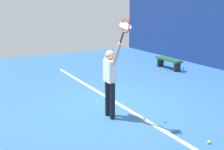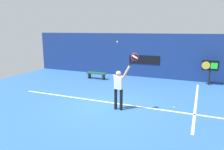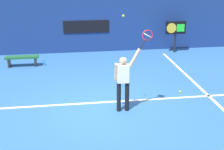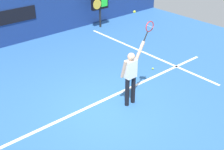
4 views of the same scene
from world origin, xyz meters
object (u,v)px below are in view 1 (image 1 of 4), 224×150
Objects in this scene: tennis_racket at (125,27)px; court_bench at (169,61)px; water_bottle at (183,70)px; tennis_player at (110,78)px; spare_ball at (209,142)px.

court_bench is at bearing 130.79° from tennis_racket.
tennis_racket reaches higher than water_bottle.
court_bench is at bearing 126.00° from tennis_player.
water_bottle is (-3.27, 4.84, -2.16)m from tennis_racket.
water_bottle is at bearing 0.00° from court_bench.
tennis_player is 5.57m from water_bottle.
court_bench reaches higher than water_bottle.
spare_ball is (5.72, -3.75, -0.30)m from court_bench.
tennis_player is 3.17× the size of tennis_racket.
court_bench is 6.85m from spare_ball.
spare_ball is at bearing 35.20° from tennis_racket.
spare_ball is (2.21, 1.08, -0.98)m from tennis_player.
court_bench reaches higher than spare_ball.
tennis_racket reaches higher than spare_ball.
court_bench is at bearing 180.00° from water_bottle.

